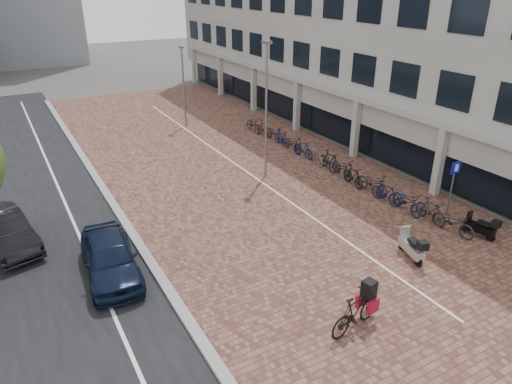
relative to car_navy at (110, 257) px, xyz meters
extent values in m
plane|color=#474442|center=(6.50, -4.84, -0.74)|extent=(140.00, 140.00, 0.00)
cube|color=brown|center=(8.50, 7.16, -0.73)|extent=(14.50, 42.00, 0.04)
cube|color=black|center=(-2.50, 7.16, -0.73)|extent=(8.00, 50.00, 0.03)
cube|color=gray|center=(1.40, 7.16, -0.67)|extent=(0.35, 42.00, 0.14)
cube|color=white|center=(-0.50, 7.16, -0.72)|extent=(0.12, 44.00, 0.00)
cube|color=white|center=(8.70, 7.16, -0.70)|extent=(0.10, 30.00, 0.00)
cube|color=black|center=(16.10, 11.16, 0.96)|extent=(0.15, 38.00, 3.20)
cube|color=#ACACA6|center=(15.90, 11.16, 2.71)|extent=(1.60, 38.00, 0.30)
cube|color=#ACACA6|center=(15.30, -0.84, 0.96)|extent=(0.35, 0.35, 3.40)
cube|color=#ACACA6|center=(15.30, 5.16, 0.96)|extent=(0.35, 0.35, 3.40)
cube|color=#ACACA6|center=(15.30, 11.16, 0.96)|extent=(0.35, 0.35, 3.40)
cube|color=#ACACA6|center=(15.30, 17.16, 0.96)|extent=(0.35, 0.35, 3.40)
cube|color=#ACACA6|center=(15.30, 23.16, 0.96)|extent=(0.35, 0.35, 3.40)
cube|color=#ACACA6|center=(15.30, 29.16, 0.96)|extent=(0.35, 0.35, 3.40)
imported|color=black|center=(0.00, 0.00, 0.00)|extent=(2.10, 4.46, 1.48)
imported|color=black|center=(-3.09, 3.93, -0.03)|extent=(2.50, 4.56, 1.42)
imported|color=black|center=(5.62, -6.37, -0.11)|extent=(2.16, 0.98, 1.26)
cube|color=black|center=(5.62, -6.37, 0.45)|extent=(0.44, 0.42, 0.56)
cube|color=maroon|center=(5.40, -6.37, -0.05)|extent=(0.46, 0.21, 0.44)
cube|color=maroon|center=(5.84, -6.37, -0.05)|extent=(0.46, 0.21, 0.44)
cylinder|color=slate|center=(14.00, -2.69, 0.43)|extent=(0.07, 0.07, 2.35)
cube|color=#0B1798|center=(14.00, -2.72, 1.55)|extent=(0.53, 0.04, 0.53)
cylinder|color=slate|center=(9.32, 5.14, 2.67)|extent=(0.12, 0.12, 6.81)
cylinder|color=gray|center=(9.07, 15.80, 1.95)|extent=(0.12, 0.12, 5.38)
imported|color=black|center=(12.92, -3.84, -0.22)|extent=(0.84, 2.02, 1.04)
imported|color=black|center=(12.91, -2.69, -0.21)|extent=(0.66, 1.79, 1.05)
imported|color=#131735|center=(12.71, -1.54, -0.22)|extent=(1.00, 2.06, 1.04)
imported|color=black|center=(12.54, -0.39, -0.21)|extent=(0.60, 1.77, 1.05)
imported|color=black|center=(12.78, 0.76, -0.22)|extent=(0.74, 1.99, 1.04)
imported|color=black|center=(12.50, 1.91, -0.21)|extent=(0.72, 1.80, 1.05)
imported|color=black|center=(12.65, 3.06, -0.22)|extent=(0.73, 1.99, 1.04)
imported|color=black|center=(12.86, 4.21, -0.21)|extent=(0.57, 1.77, 1.05)
imported|color=#65615D|center=(12.70, 5.36, -0.22)|extent=(1.11, 2.08, 1.04)
imported|color=#121433|center=(12.64, 6.51, -0.21)|extent=(0.62, 1.78, 1.05)
imported|color=black|center=(12.67, 7.66, -0.22)|extent=(0.70, 1.98, 1.04)
imported|color=#161A3E|center=(12.66, 8.81, -0.21)|extent=(0.51, 1.75, 1.05)
imported|color=black|center=(12.85, 9.96, -0.22)|extent=(0.80, 2.01, 1.04)
imported|color=#461512|center=(12.67, 11.11, -0.21)|extent=(0.55, 1.76, 1.05)
imported|color=black|center=(12.53, 12.26, -0.22)|extent=(0.87, 2.03, 1.04)
camera|label=1|loc=(-2.33, -14.52, 8.87)|focal=32.80mm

